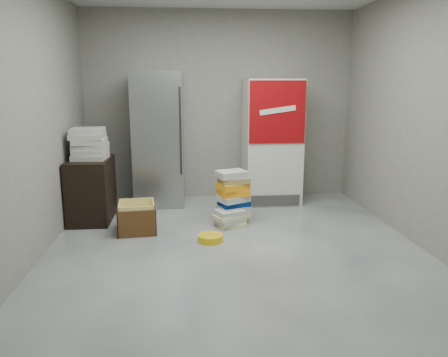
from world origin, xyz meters
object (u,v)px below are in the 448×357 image
object	(u,v)px
wood_shelf	(91,190)
phonebook_stack_main	(233,197)
coke_cooler	(272,141)
cardboard_box	(137,220)
steel_fridge	(159,139)

from	to	relation	value
wood_shelf	phonebook_stack_main	xyz separation A→B (m)	(1.80, -0.28, -0.06)
coke_cooler	phonebook_stack_main	size ratio (longest dim) A/B	2.68
wood_shelf	phonebook_stack_main	world-z (taller)	wood_shelf
coke_cooler	wood_shelf	size ratio (longest dim) A/B	2.25
phonebook_stack_main	cardboard_box	xyz separation A→B (m)	(-1.18, -0.24, -0.19)
coke_cooler	cardboard_box	bearing A→B (deg)	-146.05
steel_fridge	cardboard_box	bearing A→B (deg)	-99.34
steel_fridge	coke_cooler	distance (m)	1.65
phonebook_stack_main	steel_fridge	bearing A→B (deg)	113.66
wood_shelf	phonebook_stack_main	bearing A→B (deg)	-8.91
cardboard_box	phonebook_stack_main	bearing A→B (deg)	5.97
phonebook_stack_main	cardboard_box	bearing A→B (deg)	171.51
coke_cooler	cardboard_box	distance (m)	2.36
steel_fridge	coke_cooler	xyz separation A→B (m)	(1.65, -0.01, -0.05)
coke_cooler	phonebook_stack_main	distance (m)	1.34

